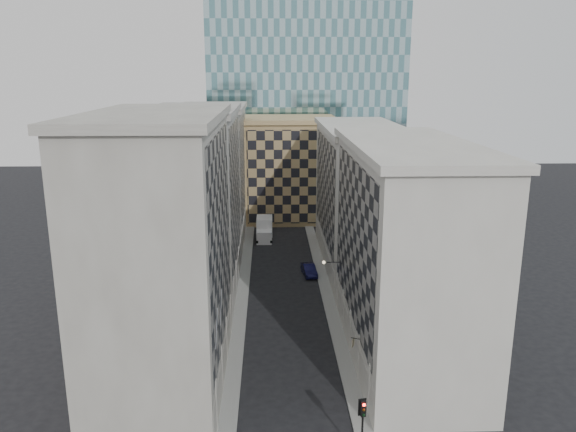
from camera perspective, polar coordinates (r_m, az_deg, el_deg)
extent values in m
cube|color=gray|center=(70.38, -4.65, -7.91)|extent=(1.50, 100.00, 0.15)
cube|color=gray|center=(70.66, 3.97, -7.81)|extent=(1.50, 100.00, 0.15)
cube|color=gray|center=(49.35, -12.60, -3.96)|extent=(10.00, 22.00, 23.00)
cube|color=gray|center=(48.24, -6.99, -2.27)|extent=(0.25, 19.36, 18.00)
cube|color=gray|center=(52.65, -6.69, -14.25)|extent=(0.45, 21.12, 3.20)
cube|color=gray|center=(47.05, -13.39, 9.87)|extent=(10.80, 22.80, 0.70)
cylinder|color=gray|center=(45.30, -7.77, -18.58)|extent=(0.90, 0.90, 4.40)
cylinder|color=gray|center=(49.98, -7.14, -15.15)|extent=(0.90, 0.90, 4.40)
cylinder|color=gray|center=(54.81, -6.64, -12.32)|extent=(0.90, 0.90, 4.40)
cylinder|color=gray|center=(59.76, -6.22, -9.95)|extent=(0.90, 0.90, 4.40)
cube|color=gray|center=(70.43, -9.40, 1.29)|extent=(10.00, 22.00, 22.00)
cube|color=gray|center=(69.64, -5.46, 2.54)|extent=(0.25, 19.36, 17.00)
cube|color=gray|center=(72.67, -5.32, -5.90)|extent=(0.45, 21.12, 3.20)
cube|color=gray|center=(68.78, -9.79, 10.54)|extent=(10.80, 22.80, 0.70)
cylinder|color=gray|center=(64.79, -5.87, -7.94)|extent=(0.90, 0.90, 4.40)
cylinder|color=gray|center=(69.90, -5.58, -6.22)|extent=(0.90, 0.90, 4.40)
cylinder|color=gray|center=(75.06, -5.33, -4.74)|extent=(0.90, 0.90, 4.40)
cylinder|color=gray|center=(80.27, -5.11, -3.46)|extent=(0.90, 0.90, 4.40)
cube|color=gray|center=(91.95, -7.69, 4.11)|extent=(10.00, 22.00, 21.00)
cube|color=gray|center=(91.33, -4.66, 5.08)|extent=(0.25, 19.36, 16.00)
cube|color=gray|center=(93.59, -4.58, -1.22)|extent=(0.45, 21.12, 3.20)
cube|color=gray|center=(90.66, -7.92, 10.87)|extent=(10.80, 22.80, 0.70)
cylinder|color=gray|center=(85.51, -4.92, -2.32)|extent=(0.90, 0.90, 4.40)
cylinder|color=gray|center=(90.79, -4.75, -1.32)|extent=(0.90, 0.90, 4.40)
cylinder|color=gray|center=(96.09, -4.60, -0.43)|extent=(0.90, 0.90, 4.40)
cylinder|color=gray|center=(101.41, -4.47, 0.36)|extent=(0.90, 0.90, 4.40)
cube|color=#B9B4A9|center=(54.31, 11.83, -3.88)|extent=(10.00, 26.00, 20.00)
cube|color=gray|center=(52.91, 6.77, -2.45)|extent=(0.25, 22.88, 15.00)
cube|color=#B9B4A9|center=(56.58, 6.55, -12.09)|extent=(0.45, 24.96, 3.20)
cube|color=#B9B4A9|center=(52.05, 12.42, 7.00)|extent=(10.80, 26.80, 0.70)
cylinder|color=#B9B4A9|center=(47.35, 8.67, -17.02)|extent=(0.90, 0.90, 4.40)
cylinder|color=#B9B4A9|center=(51.78, 7.60, -14.04)|extent=(0.90, 0.90, 4.40)
cylinder|color=#B9B4A9|center=(56.34, 6.72, -11.54)|extent=(0.90, 0.90, 4.40)
cylinder|color=#B9B4A9|center=(61.01, 5.99, -9.41)|extent=(0.90, 0.90, 4.40)
cylinder|color=#B9B4A9|center=(65.75, 5.37, -7.58)|extent=(0.90, 0.90, 4.40)
cube|color=#B9B4A9|center=(79.98, 7.31, 1.84)|extent=(10.00, 28.00, 19.00)
cube|color=gray|center=(79.03, 3.85, 2.89)|extent=(0.25, 24.64, 14.00)
cube|color=#B9B4A9|center=(81.44, 3.79, -3.61)|extent=(0.45, 26.88, 3.20)
cube|color=#B9B4A9|center=(78.45, 7.54, 8.88)|extent=(10.80, 28.80, 0.70)
cube|color=tan|center=(104.62, 0.15, 4.65)|extent=(16.00, 14.00, 18.00)
cube|color=tan|center=(97.64, 0.31, 3.94)|extent=(15.20, 0.25, 16.50)
cube|color=tan|center=(103.44, 0.16, 9.79)|extent=(16.80, 14.80, 0.80)
cube|color=#312A26|center=(117.74, -1.08, 8.20)|extent=(6.00, 6.00, 28.00)
cube|color=#312A26|center=(117.06, -1.12, 15.37)|extent=(7.00, 7.00, 1.40)
cone|color=#312A26|center=(117.72, -1.15, 20.59)|extent=(7.20, 7.20, 20.00)
cylinder|color=gray|center=(43.50, -7.27, -11.27)|extent=(0.10, 2.33, 2.33)
cylinder|color=gray|center=(47.12, -6.84, -9.16)|extent=(0.10, 2.33, 2.33)
cylinder|color=black|center=(62.90, 4.48, -4.71)|extent=(1.80, 0.08, 0.08)
sphere|color=#FFE5B2|center=(62.81, 3.67, -4.72)|extent=(0.36, 0.36, 0.36)
cube|color=black|center=(41.46, 7.63, -18.82)|extent=(0.41, 0.36, 1.17)
cube|color=black|center=(41.61, 7.54, -18.68)|extent=(0.58, 0.14, 1.33)
sphere|color=#FF0C07|center=(41.12, 7.74, -18.48)|extent=(0.21, 0.21, 0.21)
sphere|color=#331E05|center=(41.33, 7.72, -18.94)|extent=(0.21, 0.21, 0.21)
sphere|color=black|center=(41.55, 7.70, -19.39)|extent=(0.21, 0.21, 0.21)
cube|color=white|center=(90.61, -2.43, -2.10)|extent=(2.50, 2.72, 2.02)
cube|color=white|center=(93.22, -2.41, -1.16)|extent=(2.62, 4.07, 3.49)
cylinder|color=black|center=(89.92, -3.15, -2.58)|extent=(0.35, 1.01, 1.01)
cylinder|color=black|center=(89.88, -1.71, -2.57)|extent=(0.35, 1.01, 1.01)
cylinder|color=black|center=(94.88, -3.06, -1.66)|extent=(0.35, 1.01, 1.01)
cylinder|color=black|center=(94.84, -1.71, -1.65)|extent=(0.35, 1.01, 1.01)
imported|color=#0E0F36|center=(76.44, 2.16, -5.48)|extent=(2.15, 4.72, 1.50)
cylinder|color=black|center=(50.49, 6.87, -12.25)|extent=(0.75, 0.38, 0.06)
cube|color=tan|center=(50.64, 6.63, -12.66)|extent=(0.34, 0.66, 0.70)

